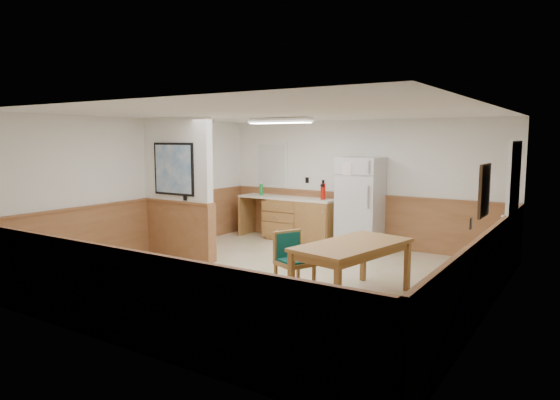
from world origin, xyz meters
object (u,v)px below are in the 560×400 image
Objects in this scene: refrigerator at (360,203)px; soap_bottle at (261,190)px; dining_bench at (463,293)px; dining_table at (352,250)px; dining_chair at (291,257)px; fire_extinguisher at (323,191)px.

refrigerator reaches higher than soap_bottle.
refrigerator reaches higher than dining_bench.
dining_table is 1.49m from dining_bench.
dining_chair reaches higher than dining_bench.
dining_chair is (-2.30, -0.10, 0.15)m from dining_bench.
fire_extinguisher is at bearing 2.38° from soap_bottle.
refrigerator is 7.10× the size of soap_bottle.
dining_bench is at bearing -49.41° from refrigerator.
dining_bench is 5.81m from soap_bottle.
refrigerator is at bearing -0.22° from soap_bottle.
soap_bottle is at bearing 151.61° from dining_table.
dining_table is at bearing 173.03° from dining_bench.
soap_bottle is at bearing 145.40° from dining_bench.
dining_chair reaches higher than dining_table.
refrigerator is 2.34m from soap_bottle.
dining_bench is at bearing 27.12° from dining_chair.
refrigerator is at bearing 120.37° from dining_chair.
refrigerator is 3.10m from dining_chair.
refrigerator is at bearing 123.01° from dining_table.
refrigerator is 3.10m from dining_table.
dining_bench is 4.66m from fire_extinguisher.
dining_chair is 3.39m from fire_extinguisher.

